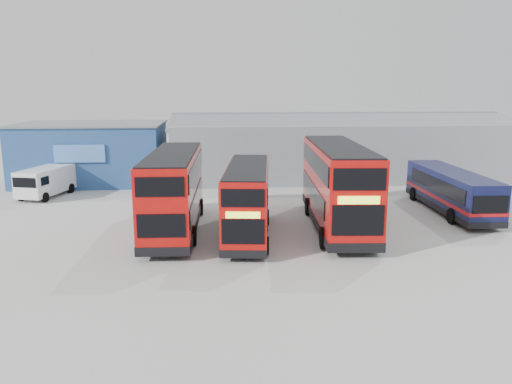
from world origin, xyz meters
name	(u,v)px	position (x,y,z in m)	size (l,w,h in m)	color
ground_plane	(274,238)	(0.00, 0.00, 0.00)	(120.00, 120.00, 0.00)	#AAAAA4
office_block	(93,152)	(-14.00, 17.99, 2.58)	(12.30, 8.32, 5.12)	navy
maintenance_shed	(336,147)	(8.00, 20.00, 2.60)	(30.50, 12.00, 5.89)	gray
double_decker_left	(174,193)	(-5.56, 1.76, 2.27)	(2.95, 10.86, 4.56)	#BE0D0A
double_decker_centre	(247,201)	(-1.45, 0.61, 1.97)	(3.16, 9.51, 3.95)	#BE0D0A
double_decker_right	(337,187)	(3.87, 1.92, 2.44)	(3.50, 11.72, 4.90)	#BE0D0A
single_decker_blue	(451,192)	(12.22, 5.01, 1.37)	(2.67, 10.26, 2.76)	#0D163B
panel_van	(46,181)	(-16.06, 11.82, 1.23)	(3.25, 5.38, 2.21)	white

